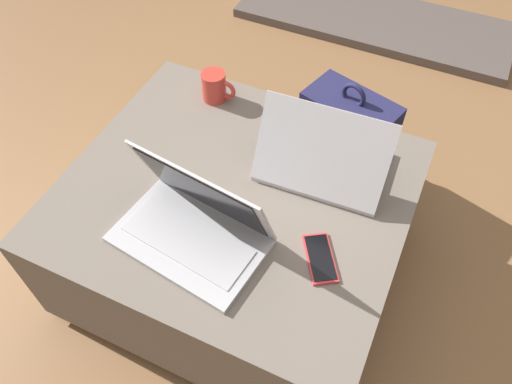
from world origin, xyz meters
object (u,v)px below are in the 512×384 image
(laptop_far, at_px, (323,161))
(coffee_mug, at_px, (215,87))
(laptop_near, at_px, (194,224))
(backpack, at_px, (346,141))
(cell_phone, at_px, (320,258))

(laptop_far, xyz_separation_m, coffee_mug, (-0.42, 0.16, -0.00))
(laptop_near, distance_m, backpack, 0.81)
(backpack, xyz_separation_m, coffee_mug, (-0.40, -0.24, 0.29))
(cell_phone, distance_m, backpack, 0.72)
(laptop_far, height_order, cell_phone, laptop_far)
(cell_phone, height_order, coffee_mug, coffee_mug)
(coffee_mug, bearing_deg, laptop_far, -20.26)
(laptop_near, relative_size, backpack, 0.89)
(laptop_far, distance_m, coffee_mug, 0.45)
(backpack, bearing_deg, laptop_near, 91.41)
(laptop_far, height_order, backpack, laptop_far)
(laptop_near, relative_size, coffee_mug, 3.53)
(cell_phone, bearing_deg, laptop_near, -20.42)
(laptop_far, xyz_separation_m, backpack, (-0.02, 0.39, -0.30))
(laptop_far, relative_size, cell_phone, 2.34)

